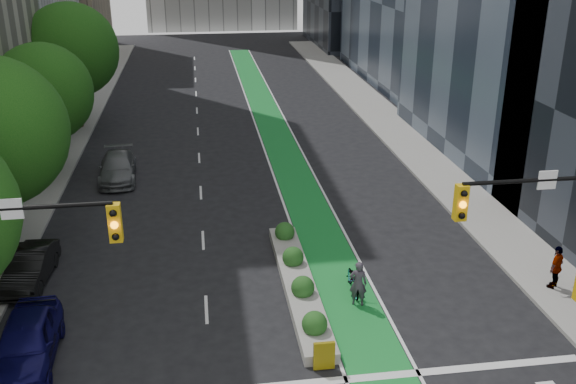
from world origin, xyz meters
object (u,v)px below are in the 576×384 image
object	(u,v)px
bicycle	(354,280)
cyclist	(358,283)
parked_car_left_mid	(30,267)
median_planter	(298,280)
parked_car_left_far	(118,168)
parked_car_left_near	(27,341)
pedestrian_far	(556,267)

from	to	relation	value
bicycle	cyclist	bearing A→B (deg)	-92.66
parked_car_left_mid	bicycle	bearing A→B (deg)	-8.00
parked_car_left_mid	median_planter	bearing A→B (deg)	-7.58
bicycle	parked_car_left_far	size ratio (longest dim) A/B	0.39
parked_car_left_near	parked_car_left_far	xyz separation A→B (m)	(1.20, 17.18, -0.08)
bicycle	parked_car_left_near	bearing A→B (deg)	-164.03
bicycle	pedestrian_far	xyz separation A→B (m)	(7.90, -1.07, 0.54)
cyclist	parked_car_left_mid	bearing A→B (deg)	0.74
median_planter	parked_car_left_near	bearing A→B (deg)	-160.32
parked_car_left_near	parked_car_left_far	bearing A→B (deg)	83.90
median_planter	cyclist	size ratio (longest dim) A/B	5.58
parked_car_left_mid	pedestrian_far	world-z (taller)	pedestrian_far
bicycle	pedestrian_far	world-z (taller)	pedestrian_far
parked_car_left_far	pedestrian_far	size ratio (longest dim) A/B	2.75
pedestrian_far	cyclist	bearing A→B (deg)	-38.61
parked_car_left_far	cyclist	bearing A→B (deg)	-58.85
bicycle	parked_car_left_mid	distance (m)	13.09
bicycle	pedestrian_far	bearing A→B (deg)	-5.70
cyclist	bicycle	bearing A→B (deg)	-78.13
parked_car_left_near	bicycle	bearing A→B (deg)	11.86
parked_car_left_near	pedestrian_far	distance (m)	19.69
pedestrian_far	parked_car_left_far	bearing A→B (deg)	-77.83
bicycle	parked_car_left_near	size ratio (longest dim) A/B	0.41
bicycle	parked_car_left_near	xyz separation A→B (m)	(-11.71, -2.91, 0.30)
bicycle	parked_car_left_near	world-z (taller)	parked_car_left_near
cyclist	parked_car_left_near	bearing A→B (deg)	25.93
cyclist	pedestrian_far	bearing A→B (deg)	-164.06
median_planter	cyclist	world-z (taller)	cyclist
median_planter	parked_car_left_far	size ratio (longest dim) A/B	2.07
parked_car_left_mid	parked_car_left_far	world-z (taller)	parked_car_left_far
bicycle	pedestrian_far	size ratio (longest dim) A/B	1.07
median_planter	pedestrian_far	world-z (taller)	pedestrian_far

